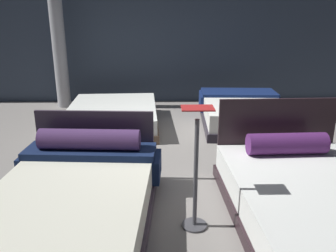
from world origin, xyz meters
TOP-DOWN VIEW (x-y plane):
  - ground_plane at (0.00, 0.00)m, footprint 18.00×18.00m
  - showroom_back_wall at (0.00, 3.31)m, footprint 18.00×0.06m
  - bed_0 at (-1.15, -1.53)m, footprint 1.65×2.08m
  - bed_1 at (1.15, -1.55)m, footprint 1.62×2.22m
  - bed_2 at (-1.19, 1.43)m, footprint 1.69×2.11m
  - bed_3 at (1.18, 1.47)m, footprint 1.57×2.02m
  - price_sign at (0.00, -1.70)m, footprint 0.28×0.24m
  - support_pillar at (-2.44, 2.83)m, footprint 0.28×0.28m

SIDE VIEW (x-z plane):
  - ground_plane at x=0.00m, z-range -0.02..0.00m
  - bed_2 at x=-1.19m, z-range 0.00..0.37m
  - bed_1 at x=1.15m, z-range -0.26..0.71m
  - bed_3 at x=1.18m, z-range -0.02..0.47m
  - bed_0 at x=-1.15m, z-range -0.19..0.67m
  - price_sign at x=0.00m, z-range -0.13..1.05m
  - showroom_back_wall at x=0.00m, z-range 0.00..3.50m
  - support_pillar at x=-2.44m, z-range 0.00..3.50m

